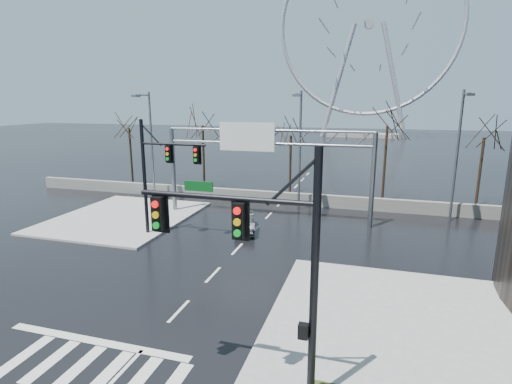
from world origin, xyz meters
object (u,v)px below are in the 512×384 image
at_px(ferris_wheel, 368,32).
at_px(sign_gantry, 261,154).
at_px(signal_mast_near, 268,253).
at_px(car, 244,222).
at_px(signal_mast_far, 158,167).

bearing_deg(ferris_wheel, sign_gantry, -93.84).
height_order(sign_gantry, ferris_wheel, ferris_wheel).
height_order(signal_mast_near, sign_gantry, signal_mast_near).
bearing_deg(ferris_wheel, signal_mast_near, -89.92).
bearing_deg(sign_gantry, signal_mast_near, -73.81).
bearing_deg(car, sign_gantry, 66.72).
distance_m(signal_mast_far, ferris_wheel, 89.30).
relative_size(ferris_wheel, car, 12.74).
relative_size(signal_mast_near, signal_mast_far, 1.00).
distance_m(sign_gantry, ferris_wheel, 82.91).
bearing_deg(signal_mast_near, car, 110.42).
xyz_separation_m(signal_mast_near, sign_gantry, (-5.52, 19.00, 0.31)).
distance_m(signal_mast_near, signal_mast_far, 17.03).
bearing_deg(sign_gantry, ferris_wheel, 86.16).
relative_size(signal_mast_near, ferris_wheel, 0.16).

